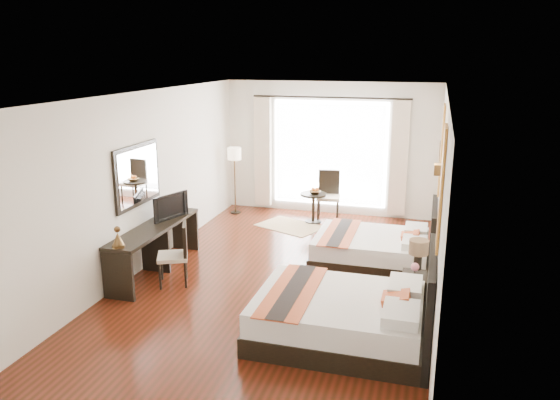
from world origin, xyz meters
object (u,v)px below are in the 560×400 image
(bed_near, at_px, (347,316))
(table_lamp, at_px, (419,249))
(nightstand, at_px, (415,290))
(television, at_px, (168,206))
(floor_lamp, at_px, (234,158))
(side_table, at_px, (313,208))
(fruit_bowl, at_px, (315,192))
(vase, at_px, (415,272))
(window_chair, at_px, (328,204))
(desk_chair, at_px, (175,266))
(bed_far, at_px, (377,248))
(console_desk, at_px, (155,249))

(bed_near, distance_m, table_lamp, 1.55)
(table_lamp, bearing_deg, bed_near, -121.19)
(nightstand, distance_m, television, 4.09)
(floor_lamp, distance_m, side_table, 1.99)
(fruit_bowl, bearing_deg, vase, -58.68)
(table_lamp, xyz_separation_m, window_chair, (-1.94, 3.59, -0.48))
(desk_chair, bearing_deg, nightstand, 159.55)
(bed_near, distance_m, television, 3.72)
(table_lamp, bearing_deg, fruit_bowl, 123.73)
(fruit_bowl, bearing_deg, window_chair, 60.58)
(bed_far, distance_m, console_desk, 3.56)
(nightstand, distance_m, floor_lamp, 5.38)
(bed_near, xyz_separation_m, vase, (0.74, 0.99, 0.26))
(nightstand, relative_size, desk_chair, 0.49)
(vase, relative_size, desk_chair, 0.14)
(table_lamp, xyz_separation_m, side_table, (-2.18, 3.25, -0.48))
(table_lamp, distance_m, vase, 0.35)
(side_table, distance_m, window_chair, 0.42)
(vase, height_order, side_table, vase)
(window_chair, bearing_deg, fruit_bowl, -37.58)
(bed_far, height_order, vase, bed_far)
(vase, relative_size, floor_lamp, 0.09)
(bed_far, bearing_deg, side_table, 127.40)
(nightstand, bearing_deg, desk_chair, -176.09)
(nightstand, xyz_separation_m, side_table, (-2.17, 3.34, 0.08))
(fruit_bowl, bearing_deg, table_lamp, -56.27)
(vase, xyz_separation_m, floor_lamp, (-3.92, 3.71, 0.64))
(console_desk, height_order, fruit_bowl, console_desk)
(nightstand, distance_m, window_chair, 4.16)
(bed_near, bearing_deg, nightstand, 57.14)
(desk_chair, bearing_deg, table_lamp, 161.03)
(floor_lamp, bearing_deg, desk_chair, -83.32)
(nightstand, bearing_deg, fruit_bowl, 122.89)
(desk_chair, bearing_deg, bed_near, 136.97)
(television, distance_m, window_chair, 3.78)
(television, relative_size, floor_lamp, 0.50)
(side_table, bearing_deg, floor_lamp, 173.89)
(table_lamp, bearing_deg, floor_lamp, 138.96)
(floor_lamp, height_order, window_chair, floor_lamp)
(nightstand, height_order, television, television)
(nightstand, distance_m, side_table, 3.98)
(console_desk, height_order, desk_chair, desk_chair)
(table_lamp, height_order, window_chair, window_chair)
(floor_lamp, bearing_deg, bed_near, -55.84)
(console_desk, relative_size, fruit_bowl, 9.20)
(bed_far, height_order, console_desk, bed_far)
(console_desk, relative_size, desk_chair, 2.35)
(console_desk, relative_size, floor_lamp, 1.54)
(bed_far, bearing_deg, fruit_bowl, 127.17)
(television, relative_size, side_table, 1.17)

